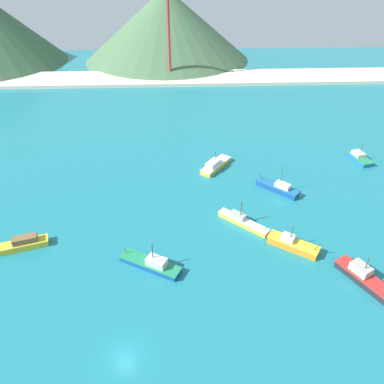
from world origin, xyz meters
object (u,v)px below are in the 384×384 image
fishing_boat_0 (242,221)px  fishing_boat_2 (364,277)px  fishing_boat_9 (293,244)px  fishing_boat_7 (359,158)px  fishing_boat_6 (215,165)px  fishing_boat_1 (152,264)px  radio_tower (169,29)px  fishing_boat_3 (278,188)px  fishing_boat_8 (20,244)px

fishing_boat_0 → fishing_boat_2: fishing_boat_0 is taller
fishing_boat_9 → fishing_boat_7: bearing=50.5°
fishing_boat_6 → fishing_boat_9: fishing_boat_9 is taller
fishing_boat_1 → radio_tower: (2.61, 101.86, 18.41)m
fishing_boat_1 → fishing_boat_3: 35.00m
radio_tower → fishing_boat_9: bearing=-76.9°
fishing_boat_6 → radio_tower: bearing=99.4°
fishing_boat_1 → fishing_boat_8: (-24.13, 5.81, 0.05)m
fishing_boat_8 → fishing_boat_0: bearing=7.0°
fishing_boat_8 → fishing_boat_1: bearing=-13.5°
fishing_boat_2 → fishing_boat_8: 60.14m
fishing_boat_3 → fishing_boat_8: 53.80m
fishing_boat_0 → fishing_boat_6: (-3.31, 21.87, 0.14)m
fishing_boat_7 → fishing_boat_3: bearing=-151.7°
fishing_boat_6 → radio_tower: size_ratio=0.26×
fishing_boat_6 → fishing_boat_9: size_ratio=1.07×
fishing_boat_2 → fishing_boat_7: fishing_boat_2 is taller
fishing_boat_6 → radio_tower: radio_tower is taller
fishing_boat_2 → radio_tower: (-32.45, 106.64, 18.27)m
fishing_boat_7 → fishing_boat_8: fishing_boat_7 is taller
fishing_boat_8 → radio_tower: size_ratio=0.28×
fishing_boat_2 → fishing_boat_6: 42.99m
fishing_boat_6 → fishing_boat_7: bearing=3.5°
fishing_boat_0 → fishing_boat_7: fishing_boat_0 is taller
fishing_boat_0 → radio_tower: bearing=99.2°
fishing_boat_9 → fishing_boat_3: bearing=84.8°
fishing_boat_1 → radio_tower: bearing=88.5°
fishing_boat_0 → fishing_boat_8: (-41.52, -5.06, 0.13)m
fishing_boat_2 → fishing_boat_9: size_ratio=1.16×
radio_tower → fishing_boat_8: bearing=-105.6°
fishing_boat_2 → radio_tower: 112.96m
fishing_boat_1 → radio_tower: 103.54m
fishing_boat_1 → fishing_boat_6: (14.09, 32.74, 0.06)m
fishing_boat_1 → fishing_boat_2: 35.39m
fishing_boat_6 → fishing_boat_7: fishing_boat_7 is taller
fishing_boat_6 → radio_tower: (-11.48, 69.12, 18.34)m
fishing_boat_2 → fishing_boat_9: fishing_boat_2 is taller
radio_tower → fishing_boat_1: bearing=-91.5°
fishing_boat_0 → fishing_boat_8: bearing=-173.0°
fishing_boat_0 → fishing_boat_6: fishing_boat_0 is taller
fishing_boat_0 → fishing_boat_1: fishing_boat_1 is taller
fishing_boat_1 → radio_tower: radio_tower is taller
fishing_boat_2 → fishing_boat_3: 28.01m
fishing_boat_8 → radio_tower: (26.74, 96.05, 18.36)m
fishing_boat_2 → radio_tower: radio_tower is taller
fishing_boat_3 → fishing_boat_7: size_ratio=1.12×
fishing_boat_1 → fishing_boat_3: fishing_boat_3 is taller
fishing_boat_3 → fishing_boat_6: (-13.06, 10.65, -0.04)m
fishing_boat_0 → fishing_boat_7: 41.60m
fishing_boat_6 → fishing_boat_9: bearing=-68.5°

